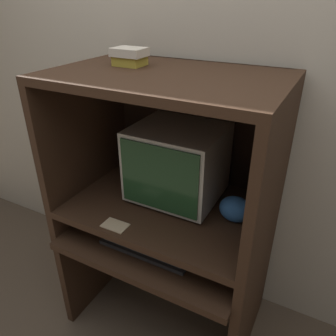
{
  "coord_description": "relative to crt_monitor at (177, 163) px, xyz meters",
  "views": [
    {
      "loc": [
        0.64,
        -0.87,
        1.71
      ],
      "look_at": [
        0.0,
        0.33,
        0.99
      ],
      "focal_mm": 35.0,
      "sensor_mm": 36.0,
      "label": 1
    }
  ],
  "objects": [
    {
      "name": "snack_bag",
      "position": [
        0.32,
        -0.06,
        -0.13
      ],
      "size": [
        0.15,
        0.11,
        0.12
      ],
      "color": "#336BB7",
      "rests_on": "desk_monitor_shelf"
    },
    {
      "name": "hutch_upper",
      "position": [
        -0.01,
        -0.04,
        0.23
      ],
      "size": [
        0.99,
        0.67,
        0.64
      ],
      "color": "#382316",
      "rests_on": "desk_monitor_shelf"
    },
    {
      "name": "desk_monitor_shelf",
      "position": [
        -0.01,
        -0.08,
        -0.23
      ],
      "size": [
        0.99,
        0.67,
        0.16
      ],
      "color": "#382316",
      "rests_on": "desk_base"
    },
    {
      "name": "book_stack",
      "position": [
        -0.23,
        -0.03,
        0.48
      ],
      "size": [
        0.15,
        0.11,
        0.08
      ],
      "color": "gold",
      "rests_on": "hutch_upper"
    },
    {
      "name": "keyboard",
      "position": [
        -0.03,
        -0.26,
        -0.34
      ],
      "size": [
        0.45,
        0.15,
        0.03
      ],
      "color": "#2D2D30",
      "rests_on": "desk_base"
    },
    {
      "name": "crt_monitor",
      "position": [
        0.0,
        0.0,
        0.0
      ],
      "size": [
        0.42,
        0.39,
        0.37
      ],
      "color": "beige",
      "rests_on": "desk_monitor_shelf"
    },
    {
      "name": "wall_back",
      "position": [
        -0.01,
        0.31,
        0.32
      ],
      "size": [
        6.0,
        0.06,
        2.6
      ],
      "color": "beige",
      "rests_on": "ground_plane"
    },
    {
      "name": "desk_base",
      "position": [
        -0.01,
        -0.13,
        -0.59
      ],
      "size": [
        0.99,
        0.71,
        0.63
      ],
      "color": "#382316",
      "rests_on": "ground_plane"
    },
    {
      "name": "paper_card",
      "position": [
        -0.14,
        -0.35,
        -0.19
      ],
      "size": [
        0.12,
        0.08,
        0.0
      ],
      "color": "#CCB28C",
      "rests_on": "desk_monitor_shelf"
    },
    {
      "name": "mouse",
      "position": [
        0.26,
        -0.24,
        -0.34
      ],
      "size": [
        0.07,
        0.05,
        0.03
      ],
      "color": "black",
      "rests_on": "desk_base"
    }
  ]
}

